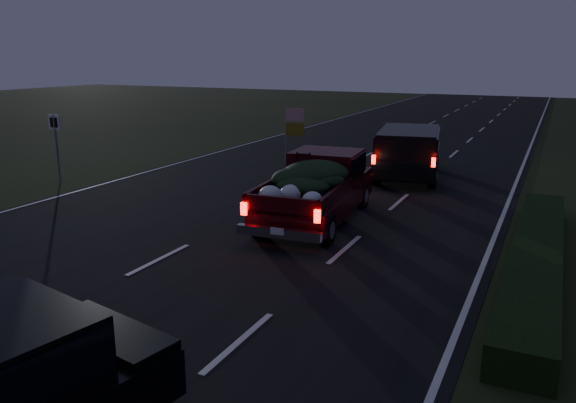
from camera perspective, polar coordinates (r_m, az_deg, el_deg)
The scene contains 6 objects.
ground at distance 13.26m, azimuth -12.95°, elevation -5.81°, with size 120.00×120.00×0.00m, color black.
road_asphalt at distance 13.26m, azimuth -12.95°, elevation -5.77°, with size 14.00×120.00×0.02m, color black.
hedge_row at distance 13.32m, azimuth 23.90°, elevation -5.28°, with size 1.00×10.00×0.60m, color black.
route_sign at distance 22.17m, azimuth -22.52°, elevation 6.04°, with size 0.55×0.08×2.50m.
pickup_truck at distance 15.69m, azimuth 2.90°, elevation 1.74°, with size 2.51×5.51×2.81m.
lead_suv at distance 21.74m, azimuth 12.14°, elevation 5.32°, with size 3.09×5.60×1.52m.
Camera 1 is at (7.92, -9.62, 4.55)m, focal length 35.00 mm.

